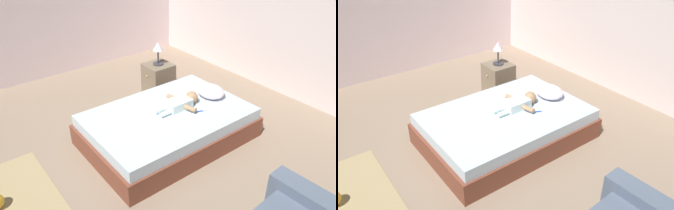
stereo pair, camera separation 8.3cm
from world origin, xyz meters
TOP-DOWN VIEW (x-y plane):
  - ground_plane at (0.00, 0.00)m, footprint 8.00×8.00m
  - wall_behind_bed at (0.00, 3.00)m, footprint 8.00×0.12m
  - wall_side at (-3.00, 0.00)m, footprint 0.12×6.00m
  - bed at (-0.11, 0.70)m, footprint 1.37×2.04m
  - pillow at (-0.08, 1.39)m, footprint 0.41×0.33m
  - baby at (-0.11, 0.90)m, footprint 0.52×0.63m
  - toothbrush at (0.13, 1.01)m, footprint 0.07×0.13m
  - nightstand at (-1.24, 1.39)m, footprint 0.40×0.43m
  - lamp at (-1.24, 1.39)m, footprint 0.17×0.17m
  - rug at (-0.17, -1.27)m, footprint 1.50×0.96m

SIDE VIEW (x-z plane):
  - ground_plane at x=0.00m, z-range 0.00..0.00m
  - rug at x=-0.17m, z-range 0.00..0.01m
  - bed at x=-0.11m, z-range 0.00..0.41m
  - nightstand at x=-1.24m, z-range 0.00..0.50m
  - toothbrush at x=0.13m, z-range 0.41..0.43m
  - baby at x=-0.11m, z-range 0.39..0.55m
  - pillow at x=-0.08m, z-range 0.41..0.57m
  - lamp at x=-1.24m, z-range 0.57..0.94m
  - wall_behind_bed at x=0.00m, z-range 0.00..2.66m
  - wall_side at x=-3.00m, z-range 0.00..2.66m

